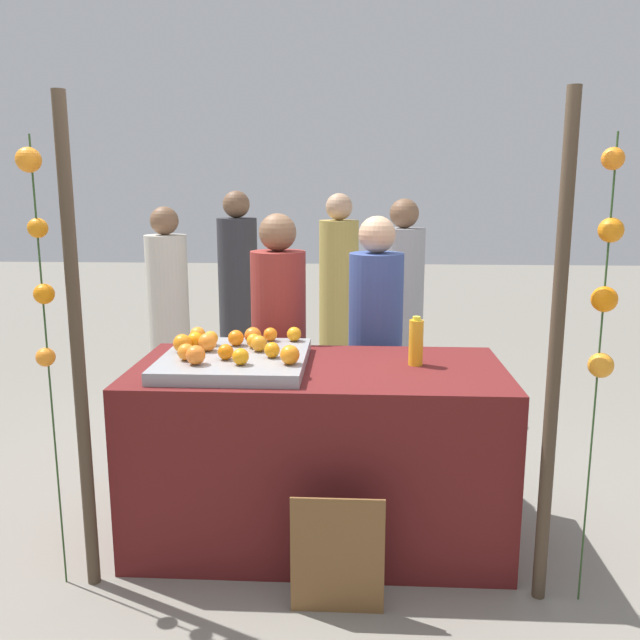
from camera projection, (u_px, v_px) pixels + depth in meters
The scene contains 32 objects.
ground_plane at pixel (318, 534), 3.42m from camera, with size 24.00×24.00×0.00m, color gray.
stall_counter at pixel (318, 452), 3.33m from camera, with size 1.81×0.87×0.89m, color #5B1919.
orange_tray at pixel (235, 360), 3.24m from camera, with size 0.69×0.72×0.06m, color gray.
orange_0 at pixel (254, 341), 3.35m from camera, with size 0.07×0.07×0.07m, color orange.
orange_1 at pixel (182, 343), 3.26m from camera, with size 0.09×0.09×0.09m, color orange.
orange_2 at pixel (241, 357), 3.03m from camera, with size 0.08×0.08×0.08m, color orange.
orange_3 at pixel (226, 352), 3.12m from camera, with size 0.07×0.07×0.07m, color orange.
orange_4 at pixel (272, 350), 3.16m from camera, with size 0.07×0.07×0.07m, color orange.
orange_5 at pixel (211, 338), 3.40m from camera, with size 0.08×0.08×0.08m, color orange.
orange_6 at pixel (259, 343), 3.28m from camera, with size 0.08×0.08×0.08m, color orange.
orange_7 at pixel (186, 352), 3.11m from camera, with size 0.08×0.08×0.08m, color orange.
orange_8 at pixel (198, 335), 3.48m from camera, with size 0.08×0.08×0.08m, color orange.
orange_9 at pixel (236, 338), 3.40m from camera, with size 0.08×0.08×0.08m, color orange.
orange_10 at pixel (270, 334), 3.50m from camera, with size 0.07×0.07×0.07m, color orange.
orange_11 at pixel (294, 334), 3.50m from camera, with size 0.08×0.08×0.08m, color orange.
orange_12 at pixel (195, 340), 3.34m from camera, with size 0.08×0.08×0.08m, color orange.
orange_13 at pixel (290, 355), 3.04m from camera, with size 0.09×0.09×0.09m, color orange.
orange_14 at pixel (207, 342), 3.29m from camera, with size 0.09×0.09×0.09m, color orange.
orange_15 at pixel (196, 355), 3.04m from camera, with size 0.09×0.09×0.09m, color orange.
orange_16 at pixel (253, 336), 3.44m from camera, with size 0.09×0.09×0.09m, color orange.
juice_bottle at pixel (416, 342), 3.25m from camera, with size 0.07×0.07×0.24m.
chalkboard_sign at pixel (337, 556), 2.75m from camera, with size 0.39×0.03×0.52m.
vendor_left at pixel (279, 359), 3.95m from camera, with size 0.32×0.32×1.60m.
vendor_right at pixel (375, 360), 3.96m from camera, with size 0.32×0.32×1.58m.
crowd_person_0 at pixel (339, 299), 5.79m from camera, with size 0.34×0.34×1.69m.
crowd_person_1 at pixel (239, 297), 5.82m from camera, with size 0.34×0.34×1.71m.
crowd_person_2 at pixel (169, 317), 5.20m from camera, with size 0.32×0.32×1.60m.
crowd_person_3 at pixel (402, 313), 5.21m from camera, with size 0.33×0.33×1.65m.
canopy_post_left at pixel (78, 354), 2.79m from camera, with size 0.06×0.06×2.12m, color #473828.
canopy_post_right at pixel (555, 360), 2.69m from camera, with size 0.06×0.06×2.12m, color #473828.
garland_strand_left at pixel (38, 250), 2.70m from camera, with size 0.11×0.11×1.95m.
garland_strand_right at pixel (606, 281), 2.60m from camera, with size 0.11×0.11×1.95m.
Camera 1 is at (0.18, -3.13, 1.75)m, focal length 37.48 mm.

